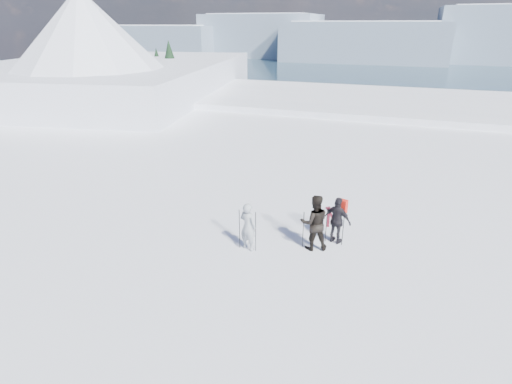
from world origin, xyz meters
The scene contains 9 objects.
lake_basin centered at (0.00, 30.00, -6.50)m, with size 820.00×820.00×71.62m.
far_mountain_range centered at (29.60, 454.78, -7.19)m, with size 770.00×110.00×53.00m.
near_ridge centered at (-26.56, 29.34, -3.48)m, with size 31.37×35.68×25.62m.
skier_grey centered at (-2.56, 2.40, 0.80)m, with size 0.59×0.38×1.61m, color #949AA1.
skier_dark centered at (-0.60, 3.14, 0.93)m, with size 0.90×0.70×1.86m, color black.
skier_pack centered at (0.03, 3.76, 0.80)m, with size 0.94×0.39×1.61m, color black.
backpack centered at (0.11, 4.00, 1.83)m, with size 0.34×0.19×0.45m, color red.
ski_poles centered at (-1.12, 3.02, 0.64)m, with size 3.12×1.39×1.36m.
skis_loose centered at (-0.44, 5.59, 0.01)m, with size 0.79×1.70×0.03m.
Camera 1 is at (1.40, -8.03, 6.72)m, focal length 28.00 mm.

